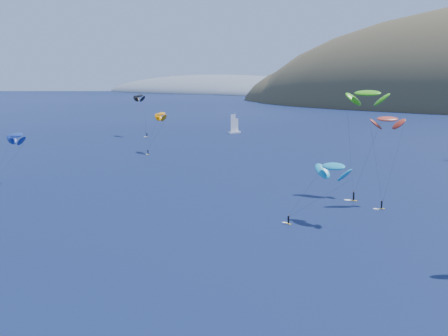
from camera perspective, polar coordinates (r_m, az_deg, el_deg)
headland at (r=933.22m, az=0.94°, el=6.71°), size 460.00×250.00×60.00m
sailboat at (r=299.80m, az=0.94°, el=3.38°), size 8.58×7.43×10.32m
kitesurfer_1 at (r=226.92m, az=-5.79°, el=4.93°), size 9.38×12.33×16.33m
kitesurfer_3 at (r=150.78m, az=12.99°, el=6.67°), size 10.29×13.27×26.60m
kitesurfer_5 at (r=121.32m, az=9.97°, el=0.15°), size 11.43×10.46×13.26m
kitesurfer_9 at (r=139.86m, az=14.73°, el=4.34°), size 7.86×10.05×20.79m
kitesurfer_10 at (r=173.38m, az=-18.46°, el=2.85°), size 8.91×10.67×14.65m
kitesurfer_12 at (r=288.29m, az=-7.74°, el=6.55°), size 12.37×6.94×20.80m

